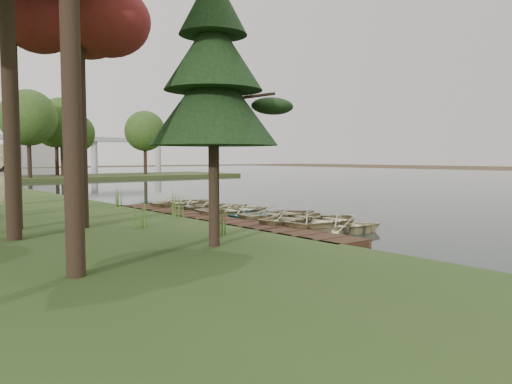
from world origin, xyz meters
TOP-DOWN VIEW (x-y plane):
  - ground at (0.00, 0.00)m, footprint 300.00×300.00m
  - water at (30.00, 20.00)m, footprint 130.00×200.00m
  - boardwalk at (-1.60, 0.00)m, footprint 1.60×16.00m
  - peninsula at (8.00, 50.00)m, footprint 50.00×14.00m
  - far_trees at (4.67, 50.00)m, footprint 45.60×5.60m
  - building_a at (30.00, 140.00)m, footprint 10.00×8.00m
  - rowboat_0 at (0.87, -5.48)m, footprint 3.82×3.29m
  - rowboat_1 at (1.04, -4.37)m, footprint 4.20×3.16m
  - rowboat_2 at (0.73, -2.98)m, footprint 4.31×3.43m
  - rowboat_3 at (1.14, -1.51)m, footprint 4.22×3.26m
  - rowboat_4 at (0.80, -0.53)m, footprint 3.23×2.42m
  - rowboat_5 at (0.72, 1.13)m, footprint 3.87×2.78m
  - rowboat_6 at (0.89, 2.27)m, footprint 3.43×2.55m
  - rowboat_7 at (1.15, 3.54)m, footprint 4.09×3.42m
  - rowboat_8 at (0.87, 4.50)m, footprint 3.17×2.31m
  - rowboat_9 at (0.77, 6.08)m, footprint 4.38×3.46m
  - rowboat_10 at (0.98, 7.38)m, footprint 3.76×3.07m
  - stored_rowboat at (-7.47, 11.65)m, footprint 3.36×2.40m
  - tree_2 at (-7.03, 0.58)m, footprint 3.88×3.88m
  - pine_tree at (-5.44, -5.81)m, footprint 3.80×3.80m
  - reeds_0 at (-4.10, -4.16)m, footprint 0.60×0.60m
  - reeds_1 at (-5.40, -0.85)m, footprint 0.60×0.60m
  - reeds_2 at (-2.60, 1.24)m, footprint 0.60×0.60m
  - reeds_3 at (-2.60, 7.48)m, footprint 0.60×0.60m

SIDE VIEW (x-z plane):
  - ground at x=0.00m, z-range 0.00..0.00m
  - water at x=30.00m, z-range 0.00..0.05m
  - boardwalk at x=-1.60m, z-range 0.00..0.30m
  - peninsula at x=8.00m, z-range 0.00..0.45m
  - rowboat_4 at x=0.80m, z-range 0.05..0.69m
  - rowboat_8 at x=0.87m, z-range 0.05..0.69m
  - rowboat_0 at x=0.87m, z-range 0.05..0.71m
  - rowboat_6 at x=0.89m, z-range 0.05..0.73m
  - rowboat_10 at x=0.98m, z-range 0.05..0.73m
  - rowboat_7 at x=1.15m, z-range 0.05..0.78m
  - rowboat_5 at x=0.72m, z-range 0.05..0.85m
  - rowboat_2 at x=0.73m, z-range 0.05..0.85m
  - rowboat_3 at x=1.14m, z-range 0.05..0.85m
  - rowboat_9 at x=0.77m, z-range 0.05..0.87m
  - rowboat_1 at x=1.04m, z-range 0.05..0.87m
  - stored_rowboat at x=-7.47m, z-range 0.30..0.99m
  - reeds_1 at x=-5.40m, z-range 0.30..1.24m
  - reeds_0 at x=-4.10m, z-range 0.30..1.28m
  - reeds_3 at x=-2.60m, z-range 0.30..1.33m
  - reeds_2 at x=-2.60m, z-range 0.30..1.42m
  - pine_tree at x=-5.44m, z-range 1.29..9.39m
  - far_trees at x=4.67m, z-range 2.03..10.83m
  - tree_2 at x=-7.03m, z-range 3.35..12.95m
  - building_a at x=30.00m, z-range 0.00..18.00m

